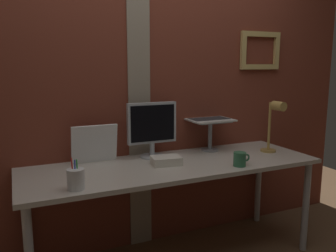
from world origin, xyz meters
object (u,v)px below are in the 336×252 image
Objects in this scene: whiteboard_panel at (94,144)px; laptop at (206,111)px; pen_cup at (76,179)px; desk_lamp at (274,121)px; monitor at (152,126)px; coffee_mug at (240,159)px.

laptop is at bearing 2.70° from whiteboard_panel.
whiteboard_panel is 1.78× the size of pen_cup.
whiteboard_panel reaches higher than pen_cup.
whiteboard_panel is at bearing 66.39° from pen_cup.
laptop is 1.08× the size of whiteboard_panel.
desk_lamp reaches higher than whiteboard_panel.
laptop is (0.50, 0.07, 0.07)m from monitor.
whiteboard_panel is 2.57× the size of coffee_mug.
desk_lamp is 1.56m from pen_cup.
desk_lamp is (0.90, -0.27, 0.02)m from monitor.
whiteboard_panel is 0.54m from pen_cup.
laptop is at bearing 8.34° from monitor.
monitor is at bearing -4.01° from whiteboard_panel.
pen_cup is (-0.64, -0.46, -0.18)m from monitor.
pen_cup is at bearing -113.61° from whiteboard_panel.
laptop is at bearing 25.14° from pen_cup.
desk_lamp is at bearing -12.80° from whiteboard_panel.
laptop is at bearing 139.67° from desk_lamp.
desk_lamp is at bearing 6.94° from pen_cup.
coffee_mug is at bearing -94.11° from laptop.
monitor is at bearing 163.28° from desk_lamp.
whiteboard_panel is (-0.42, 0.03, -0.10)m from monitor.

